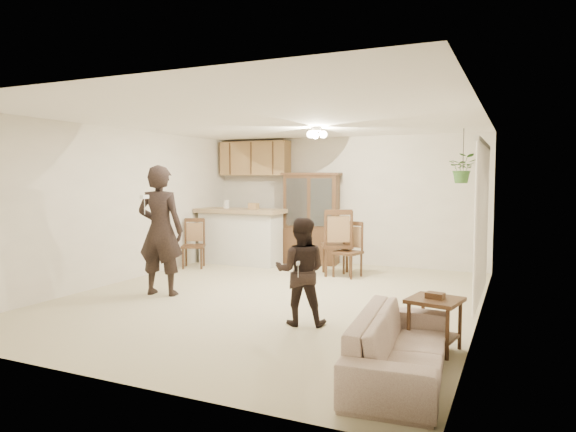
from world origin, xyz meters
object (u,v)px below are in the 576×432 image
at_px(adult, 160,233).
at_px(chair_bar, 194,254).
at_px(side_table, 435,324).
at_px(chair_hutch_right, 337,256).
at_px(sofa, 401,334).
at_px(china_hutch, 311,219).
at_px(chair_hutch_left, 347,261).
at_px(child, 301,267).

distance_m(adult, chair_bar, 2.34).
bearing_deg(side_table, chair_hutch_right, 122.72).
xyz_separation_m(sofa, china_hutch, (-2.85, 5.06, 0.52)).
relative_size(sofa, chair_bar, 2.02).
height_order(china_hutch, chair_bar, china_hutch).
xyz_separation_m(adult, side_table, (3.99, -0.85, -0.63)).
bearing_deg(china_hutch, sofa, -66.74).
bearing_deg(sofa, adult, 61.97).
distance_m(side_table, chair_bar, 5.69).
bearing_deg(chair_bar, adult, -92.99).
bearing_deg(chair_hutch_right, chair_bar, -16.09).
relative_size(sofa, chair_hutch_left, 1.98).
relative_size(adult, chair_hutch_left, 1.90).
relative_size(adult, chair_bar, 1.94).
xyz_separation_m(sofa, chair_hutch_left, (-1.78, 4.05, -0.10)).
bearing_deg(china_hutch, chair_hutch_right, -52.92).
height_order(sofa, side_table, sofa).
relative_size(china_hutch, side_table, 3.11).
height_order(child, chair_hutch_left, child).
bearing_deg(adult, child, 156.06).
relative_size(china_hutch, chair_hutch_right, 1.55).
relative_size(side_table, chair_hutch_right, 0.50).
distance_m(chair_bar, chair_hutch_right, 2.74).
height_order(side_table, chair_hutch_right, chair_hutch_right).
xyz_separation_m(side_table, chair_hutch_left, (-1.94, 3.27, -0.00)).
bearing_deg(china_hutch, adult, -112.00).
relative_size(side_table, chair_bar, 0.62).
distance_m(child, chair_hutch_left, 3.02).
xyz_separation_m(child, china_hutch, (-1.46, 3.98, 0.21)).
bearing_deg(china_hutch, chair_bar, -150.01).
distance_m(child, chair_bar, 4.26).
distance_m(china_hutch, chair_hutch_left, 1.60).
xyz_separation_m(child, chair_hutch_left, (-0.39, 2.97, -0.41)).
height_order(chair_bar, chair_hutch_right, chair_hutch_right).
height_order(adult, child, adult).
height_order(child, chair_bar, child).
bearing_deg(sofa, chair_hutch_right, 20.83).
relative_size(chair_bar, chair_hutch_right, 0.80).
relative_size(child, china_hutch, 0.75).
xyz_separation_m(sofa, adult, (-3.83, 1.63, 0.53)).
relative_size(adult, side_table, 3.11).
distance_m(side_table, chair_hutch_right, 4.03).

